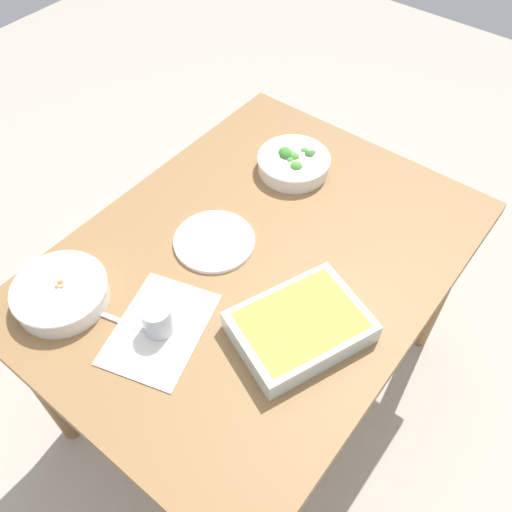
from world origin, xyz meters
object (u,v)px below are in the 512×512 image
Objects in this scene: spoon_by_stew at (110,317)px; broccoli_bowl at (293,162)px; baking_dish at (300,326)px; side_plate at (214,241)px; drink_cup at (158,320)px; stew_bowl at (61,292)px.

broccoli_bowl is at bearing -3.03° from spoon_by_stew.
baking_dish is 1.64× the size of side_plate.
drink_cup is 0.49× the size of spoon_by_stew.
spoon_by_stew is at bearing 176.97° from broccoli_bowl.
drink_cup is at bearing -173.02° from broccoli_bowl.
baking_dish is at bearing -104.95° from side_plate.
stew_bowl is at bearing 155.46° from side_plate.
side_plate is at bearing 75.05° from baking_dish.
drink_cup reaches higher than stew_bowl.
baking_dish is 0.33m from drink_cup.
spoon_by_stew is (-0.25, 0.39, -0.03)m from baking_dish.
stew_bowl is 0.59m from baking_dish.
spoon_by_stew is at bearing -75.29° from stew_bowl.
broccoli_bowl is 0.37m from side_plate.
side_plate is at bearing -24.54° from stew_bowl.
stew_bowl is 1.07× the size of side_plate.
spoon_by_stew is (-0.34, 0.04, -0.00)m from side_plate.
spoon_by_stew is at bearing 113.90° from drink_cup.
stew_bowl is at bearing 118.54° from baking_dish.
drink_cup reaches higher than side_plate.
drink_cup is at bearing -70.77° from stew_bowl.
broccoli_bowl reaches higher than side_plate.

